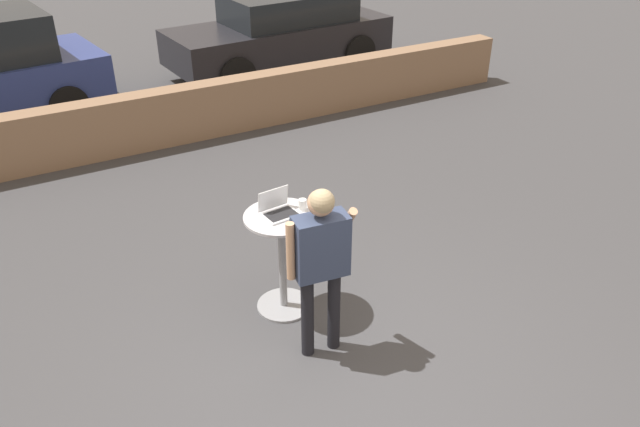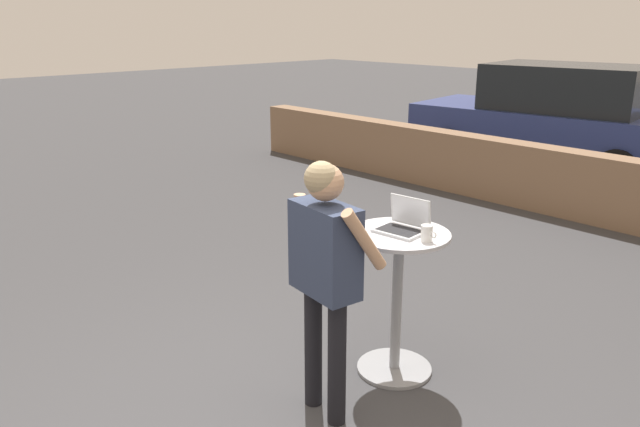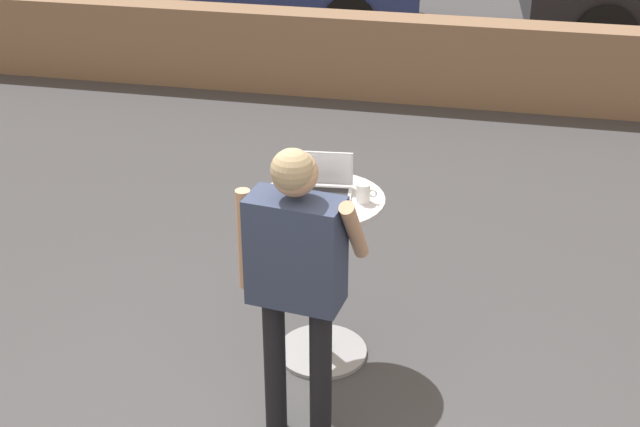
% 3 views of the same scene
% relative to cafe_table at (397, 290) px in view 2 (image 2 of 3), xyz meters
% --- Properties ---
extents(pavement_kerb, '(12.80, 0.35, 0.82)m').
position_rel_cafe_table_xyz_m(pavement_kerb, '(-0.07, 4.30, -0.20)').
color(pavement_kerb, '#84664C').
rests_on(pavement_kerb, ground_plane).
extents(cafe_table, '(0.67, 0.67, 1.01)m').
position_rel_cafe_table_xyz_m(cafe_table, '(0.00, 0.00, 0.00)').
color(cafe_table, gray).
rests_on(cafe_table, ground_plane).
extents(laptop, '(0.33, 0.28, 0.22)m').
position_rel_cafe_table_xyz_m(laptop, '(-0.00, 0.04, 0.46)').
color(laptop, silver).
rests_on(laptop, cafe_table).
extents(coffee_mug, '(0.11, 0.07, 0.10)m').
position_rel_cafe_table_xyz_m(coffee_mug, '(0.22, -0.00, 0.46)').
color(coffee_mug, white).
rests_on(coffee_mug, cafe_table).
extents(standing_person, '(0.60, 0.34, 1.60)m').
position_rel_cafe_table_xyz_m(standing_person, '(0.02, -0.69, 0.41)').
color(standing_person, black).
rests_on(standing_person, ground_plane).
extents(parked_car_near_street, '(4.37, 2.28, 1.67)m').
position_rel_cafe_table_xyz_m(parked_car_near_street, '(-2.23, 6.51, 0.22)').
color(parked_car_near_street, navy).
rests_on(parked_car_near_street, ground_plane).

